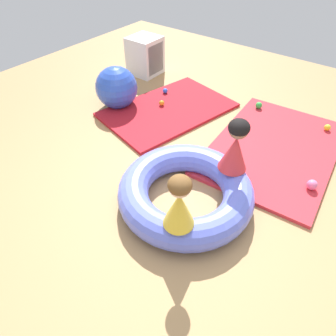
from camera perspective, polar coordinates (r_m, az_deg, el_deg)
ground_plane at (r=2.80m, az=2.56°, el=-7.22°), size 8.00×8.00×0.00m
gym_mat_near_right at (r=3.60m, az=19.41°, el=3.57°), size 1.91×1.38×0.04m
gym_mat_near_left at (r=4.07m, az=0.02°, el=10.95°), size 1.85×1.40×0.04m
inflatable_cushion at (r=2.74m, az=3.34°, el=-4.47°), size 1.23×1.23×0.28m
child_in_yellow at (r=2.16m, az=2.14°, el=-6.51°), size 0.34×0.34×0.47m
child_in_red at (r=2.67m, az=12.66°, el=4.12°), size 0.36×0.36×0.51m
play_ball_orange at (r=4.11m, az=-1.20°, el=12.18°), size 0.07×0.07×0.07m
play_ball_yellow at (r=4.09m, az=27.89°, el=6.78°), size 0.07×0.07×0.07m
play_ball_green at (r=4.21m, az=16.78°, el=11.27°), size 0.09×0.09×0.09m
play_ball_pink at (r=3.17m, az=25.57°, el=-2.88°), size 0.10×0.10×0.10m
play_ball_blue at (r=4.41m, az=-0.54°, el=14.39°), size 0.07×0.07×0.07m
exercise_ball_large at (r=4.11m, az=-9.70°, el=14.73°), size 0.54×0.54×0.54m
storage_cube at (r=5.00m, az=-4.12°, el=20.34°), size 0.44×0.44×0.56m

